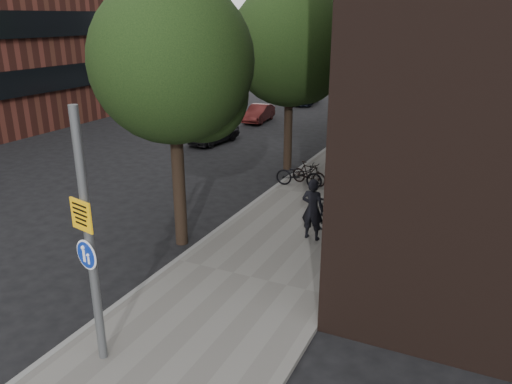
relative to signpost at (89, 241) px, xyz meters
The scene contains 15 objects.
ground 2.90m from the signpost, 37.48° to the left, with size 120.00×120.00×0.00m, color black.
sidewalk 11.13m from the signpost, 83.44° to the left, with size 4.50×60.00×0.12m, color #64615D.
curb_edge 11.10m from the signpost, 95.38° to the left, with size 0.15×60.00×0.13m, color slate.
street_tree_near 6.14m from the signpost, 105.94° to the left, with size 4.40×4.40×7.50m.
street_tree_mid 14.20m from the signpost, 96.33° to the left, with size 5.00×5.00×7.80m.
street_tree_far 23.09m from the signpost, 93.85° to the left, with size 5.00×5.00×7.80m.
signpost is the anchor object (origin of this frame).
pedestrian 7.40m from the signpost, 74.93° to the left, with size 0.69×0.45×1.88m, color black.
parked_bike_facade_near 8.28m from the signpost, 71.54° to the left, with size 0.56×1.61×0.84m, color black.
parked_bike_facade_far 9.34m from the signpost, 76.94° to the left, with size 0.47×1.65×0.99m, color black.
parked_bike_curb_near 11.52m from the signpost, 90.84° to the left, with size 0.65×1.86×0.98m, color black.
parked_bike_curb_far 11.92m from the signpost, 89.52° to the left, with size 0.43×1.54×0.92m, color black.
parked_car_near 18.10m from the signpost, 112.77° to the left, with size 1.33×3.31×1.13m, color #232325.
parked_car_mid 23.96m from the signpost, 107.52° to the left, with size 1.14×3.27×1.08m, color #561A18.
parked_car_far 31.36m from the signpost, 102.61° to the left, with size 1.58×3.87×1.12m, color #1B2230.
Camera 1 is at (5.20, -6.87, 6.45)m, focal length 35.00 mm.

